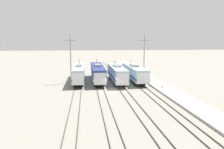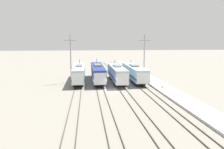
% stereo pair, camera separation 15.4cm
% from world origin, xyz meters
% --- Properties ---
extents(ground_plane, '(400.00, 400.00, 0.00)m').
position_xyz_m(ground_plane, '(0.00, 0.00, 0.00)').
color(ground_plane, gray).
extents(rail_pair_far_left, '(1.51, 120.00, 0.15)m').
position_xyz_m(rail_pair_far_left, '(-7.00, 0.00, 0.07)').
color(rail_pair_far_left, '#4C4238').
rests_on(rail_pair_far_left, ground_plane).
extents(rail_pair_center_left, '(1.51, 120.00, 0.15)m').
position_xyz_m(rail_pair_center_left, '(-2.33, 0.00, 0.07)').
color(rail_pair_center_left, '#4C4238').
rests_on(rail_pair_center_left, ground_plane).
extents(rail_pair_center_right, '(1.51, 120.00, 0.15)m').
position_xyz_m(rail_pair_center_right, '(2.33, 0.00, 0.07)').
color(rail_pair_center_right, '#4C4238').
rests_on(rail_pair_center_right, ground_plane).
extents(rail_pair_far_right, '(1.51, 120.00, 0.15)m').
position_xyz_m(rail_pair_far_right, '(7.00, 0.00, 0.07)').
color(rail_pair_far_right, '#4C4238').
rests_on(rail_pair_far_right, ground_plane).
extents(locomotive_far_left, '(2.77, 18.48, 5.29)m').
position_xyz_m(locomotive_far_left, '(-7.00, 9.82, 2.21)').
color(locomotive_far_left, '#232326').
rests_on(locomotive_far_left, ground_plane).
extents(locomotive_center_left, '(2.91, 19.31, 5.47)m').
position_xyz_m(locomotive_center_left, '(-2.33, 9.80, 2.23)').
color(locomotive_center_left, black).
rests_on(locomotive_center_left, ground_plane).
extents(locomotive_center_right, '(2.88, 17.79, 5.17)m').
position_xyz_m(locomotive_center_right, '(2.33, 8.19, 2.20)').
color(locomotive_center_right, '#232326').
rests_on(locomotive_center_right, ground_plane).
extents(locomotive_far_right, '(3.13, 18.64, 5.01)m').
position_xyz_m(locomotive_far_right, '(7.00, 9.60, 2.15)').
color(locomotive_far_right, '#232326').
rests_on(locomotive_far_right, ground_plane).
extents(catenary_tower_left, '(2.75, 0.28, 11.70)m').
position_xyz_m(catenary_tower_left, '(-8.85, 8.58, 6.18)').
color(catenary_tower_left, gray).
rests_on(catenary_tower_left, ground_plane).
extents(catenary_tower_right, '(2.75, 0.28, 11.70)m').
position_xyz_m(catenary_tower_right, '(9.19, 8.58, 6.18)').
color(catenary_tower_right, gray).
rests_on(catenary_tower_right, ground_plane).
extents(platform, '(4.00, 120.00, 0.36)m').
position_xyz_m(platform, '(11.28, 0.00, 0.18)').
color(platform, '#B7B5AD').
rests_on(platform, ground_plane).
extents(traffic_cone, '(0.39, 0.39, 0.63)m').
position_xyz_m(traffic_cone, '(10.76, -0.64, 0.67)').
color(traffic_cone, orange).
rests_on(traffic_cone, platform).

